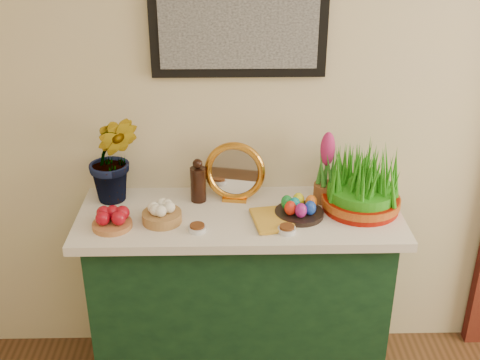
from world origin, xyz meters
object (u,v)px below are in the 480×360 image
mirror (235,173)px  sideboard (240,299)px  hyacinth_green (112,144)px  wheatgrass_sabzeh (362,183)px  book (254,221)px

mirror → sideboard: bearing=-81.1°
hyacinth_green → wheatgrass_sabzeh: 1.09m
hyacinth_green → mirror: bearing=1.1°
sideboard → mirror: mirror is taller
wheatgrass_sabzeh → mirror: bearing=169.2°
hyacinth_green → wheatgrass_sabzeh: (1.08, -0.11, -0.15)m
hyacinth_green → mirror: 0.55m
sideboard → book: book is taller
sideboard → wheatgrass_sabzeh: size_ratio=3.80×
mirror → book: bearing=-71.4°
sideboard → hyacinth_green: size_ratio=2.40×
sideboard → mirror: bearing=98.9°
sideboard → hyacinth_green: bearing=166.9°
hyacinth_green → book: (0.61, -0.23, -0.26)m
sideboard → mirror: (-0.02, 0.13, 0.60)m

